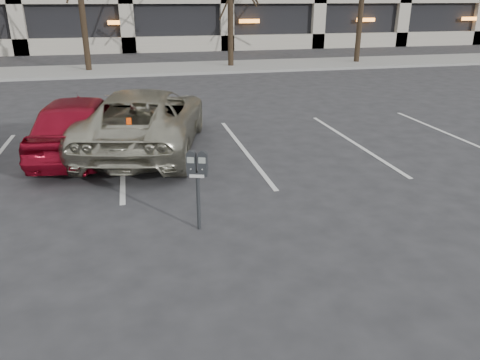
% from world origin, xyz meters
% --- Properties ---
extents(ground, '(140.00, 140.00, 0.00)m').
position_xyz_m(ground, '(0.00, 0.00, 0.00)').
color(ground, '#28282B').
rests_on(ground, ground).
extents(sidewalk, '(80.00, 4.00, 0.12)m').
position_xyz_m(sidewalk, '(0.00, 16.00, 0.06)').
color(sidewalk, gray).
rests_on(sidewalk, ground).
extents(stall_lines, '(16.90, 5.20, 0.00)m').
position_xyz_m(stall_lines, '(-1.40, 2.30, 0.01)').
color(stall_lines, silver).
rests_on(stall_lines, ground).
extents(parking_meter, '(0.34, 0.21, 1.25)m').
position_xyz_m(parking_meter, '(-0.23, -1.47, 0.96)').
color(parking_meter, black).
rests_on(parking_meter, ground).
extents(suv_silver, '(3.51, 5.60, 1.45)m').
position_xyz_m(suv_silver, '(-0.84, 2.90, 0.72)').
color(suv_silver, '#A9A690').
rests_on(suv_silver, ground).
extents(car_red, '(2.15, 4.30, 1.41)m').
position_xyz_m(car_red, '(-2.29, 2.86, 0.70)').
color(car_red, maroon).
rests_on(car_red, ground).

